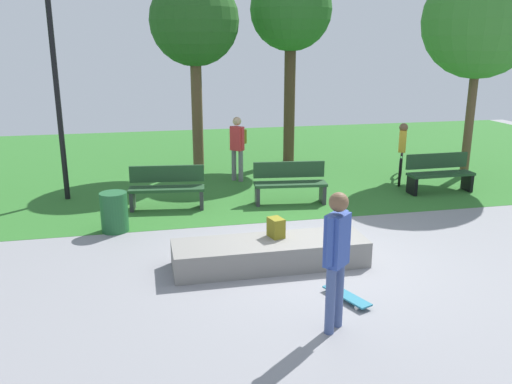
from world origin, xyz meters
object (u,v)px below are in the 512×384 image
park_bench_far_right (290,182)px  lamp_post (55,74)px  backpack_on_ledge (276,228)px  tree_tall_oak (194,23)px  tree_young_birch (480,21)px  pedestrian_with_backpack (238,143)px  skater_performing_trick (337,251)px  concrete_ledge (270,253)px  park_bench_near_path (167,187)px  cyclist_on_bicycle (401,156)px  trash_bin (114,212)px  skateboard_by_ledge (347,296)px  park_bench_near_lamppost (439,172)px  tree_leaning_ash (291,12)px

park_bench_far_right → lamp_post: bearing=164.4°
lamp_post → backpack_on_ledge: bearing=-49.9°
tree_tall_oak → backpack_on_ledge: bearing=-85.6°
tree_young_birch → tree_tall_oak: (-6.93, 2.18, -0.01)m
park_bench_far_right → pedestrian_with_backpack: bearing=109.5°
skater_performing_trick → pedestrian_with_backpack: size_ratio=1.07×
skater_performing_trick → pedestrian_with_backpack: (0.17, 7.56, -0.05)m
concrete_ledge → pedestrian_with_backpack: size_ratio=1.87×
skater_performing_trick → tree_tall_oak: (-0.69, 8.98, 2.92)m
backpack_on_ledge → pedestrian_with_backpack: 5.35m
park_bench_near_path → skater_performing_trick: bearing=-72.5°
skater_performing_trick → cyclist_on_bicycle: 8.02m
concrete_ledge → trash_bin: bearing=138.7°
backpack_on_ledge → trash_bin: bearing=37.5°
park_bench_near_path → cyclist_on_bicycle: (6.08, 1.19, 0.15)m
skater_performing_trick → tree_tall_oak: 9.47m
skateboard_by_ledge → tree_young_birch: (5.79, 6.10, 3.92)m
park_bench_near_path → concrete_ledge: bearing=-67.4°
backpack_on_ledge → park_bench_far_right: park_bench_far_right is taller
concrete_ledge → park_bench_near_path: bearing=112.6°
backpack_on_ledge → tree_young_birch: size_ratio=0.06×
skater_performing_trick → cyclist_on_bicycle: (4.33, 6.74, -0.42)m
park_bench_near_path → trash_bin: 1.66m
backpack_on_ledge → skateboard_by_ledge: (0.63, -1.55, -0.52)m
concrete_ledge → tree_young_birch: 8.90m
park_bench_near_lamppost → lamp_post: bearing=171.8°
skateboard_by_ledge → cyclist_on_bicycle: cyclist_on_bicycle is taller
concrete_ledge → skateboard_by_ledge: (0.76, -1.39, -0.15)m
trash_bin → concrete_ledge: bearing=-41.3°
lamp_post → cyclist_on_bicycle: 8.58m
park_bench_near_lamppost → park_bench_far_right: bearing=-178.1°
concrete_ledge → park_bench_near_path: size_ratio=1.89×
park_bench_near_path → pedestrian_with_backpack: size_ratio=0.99×
skater_performing_trick → tree_leaning_ash: size_ratio=0.32×
park_bench_near_path → tree_young_birch: 8.81m
skater_performing_trick → skateboard_by_ledge: size_ratio=2.18×
park_bench_near_lamppost → tree_young_birch: tree_young_birch is taller
tree_tall_oak → skater_performing_trick: bearing=-85.6°
backpack_on_ledge → tree_young_birch: bearing=-69.3°
concrete_ledge → skateboard_by_ledge: bearing=-61.5°
park_bench_near_lamppost → lamp_post: 9.05m
skateboard_by_ledge → park_bench_far_right: (0.49, 4.67, 0.42)m
skater_performing_trick → cyclist_on_bicycle: size_ratio=1.10×
lamp_post → tree_young_birch: bearing=0.3°
trash_bin → tree_leaning_ash: bearing=46.9°
park_bench_near_lamppost → trash_bin: 7.59m
park_bench_far_right → tree_tall_oak: (-1.64, 3.61, 3.49)m
backpack_on_ledge → cyclist_on_bicycle: (4.51, 4.50, 0.05)m
concrete_ledge → cyclist_on_bicycle: 6.58m
park_bench_far_right → tree_tall_oak: tree_tall_oak is taller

